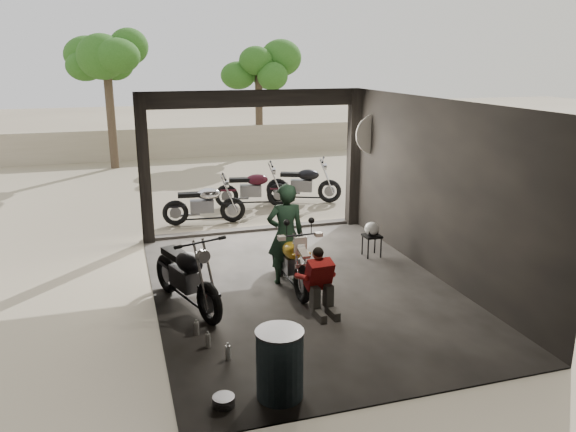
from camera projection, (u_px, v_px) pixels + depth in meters
ground at (302, 288)px, 9.76m from camera, size 80.00×80.00×0.00m
garage at (293, 210)px, 9.91m from camera, size 7.00×7.13×3.20m
boundary_wall at (192, 142)px, 22.47m from camera, size 18.00×0.30×1.20m
tree_left at (106, 54)px, 19.32m from camera, size 2.20×2.20×5.60m
tree_right at (258, 65)px, 22.45m from camera, size 2.20×2.20×5.00m
main_bike at (290, 256)px, 9.65m from camera, size 0.72×1.72×1.14m
left_bike at (186, 270)px, 8.86m from camera, size 1.35×2.03×1.27m
outside_bike_a at (204, 200)px, 13.39m from camera, size 1.78×0.87×1.16m
outside_bike_b at (253, 185)px, 14.91m from camera, size 1.86×1.05×1.18m
outside_bike_c at (304, 180)px, 15.42m from camera, size 1.95×1.39×1.22m
rider at (286, 234)px, 9.75m from camera, size 0.68×0.47×1.81m
mechanic at (322, 284)px, 8.63m from camera, size 0.56×0.74×1.02m
stool at (372, 238)px, 11.19m from camera, size 0.33×0.33×0.46m
helmet at (372, 229)px, 11.13m from camera, size 0.35×0.36×0.27m
oil_drum at (280, 365)px, 6.52m from camera, size 0.56×0.56×0.85m
sign_post at (374, 152)px, 12.52m from camera, size 0.89×0.08×2.68m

